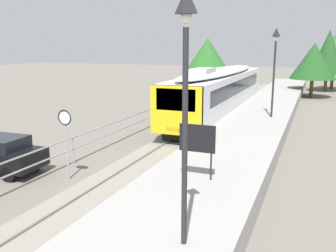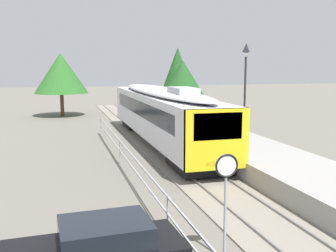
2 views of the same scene
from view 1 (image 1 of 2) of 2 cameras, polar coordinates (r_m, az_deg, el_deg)
ground_plane at (r=25.37m, az=-0.42°, el=0.54°), size 160.00×160.00×0.00m
track_rails at (r=24.39m, az=6.10°, el=0.08°), size 3.20×60.00×0.14m
commuter_train at (r=27.24m, az=8.17°, el=5.79°), size 2.82×18.60×3.74m
station_platform at (r=23.64m, az=13.71°, el=0.44°), size 3.90×60.00×0.90m
platform_lamp_near_end at (r=7.32m, az=2.75°, el=8.31°), size 0.34×0.34×5.35m
platform_lamp_mid_platform at (r=23.09m, az=16.40°, el=10.47°), size 0.34×0.34×5.35m
platform_notice_board at (r=11.80m, az=4.60°, el=-2.22°), size 1.20×0.08×1.80m
speed_limit_sign at (r=14.54m, az=-15.78°, el=-0.16°), size 0.61×0.10×2.81m
carpark_fence at (r=16.79m, az=-14.63°, el=-2.73°), size 0.06×36.06×1.25m
tree_behind_carpark at (r=50.38m, az=24.64°, el=10.36°), size 3.74×3.74×7.01m
tree_behind_station_far at (r=40.91m, az=21.84°, el=9.42°), size 4.65×4.65×5.61m
tree_distant_left at (r=47.31m, az=23.82°, el=10.54°), size 3.79×3.79×7.20m
tree_distant_centre at (r=44.80m, az=6.19°, el=11.05°), size 5.28×5.28×6.28m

